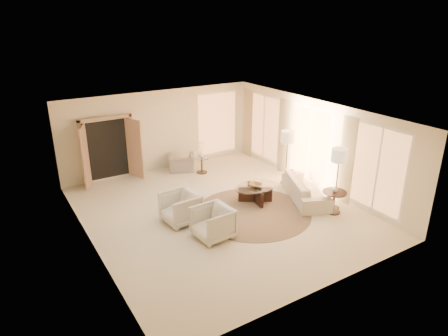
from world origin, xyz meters
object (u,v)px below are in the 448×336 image
end_table (334,198)px  sofa (306,188)px  accent_chair (181,160)px  floor_lamp_far (339,158)px  coffee_table (255,192)px  bowl (256,185)px  end_vase (335,189)px  armchair_left (180,206)px  armchair_right (213,221)px  side_table (202,163)px  side_vase (202,154)px  floor_lamp_near (288,139)px

end_table → sofa: bearing=92.8°
accent_chair → floor_lamp_far: (2.42, -4.96, 1.14)m
sofa → coffee_table: 1.54m
bowl → end_vase: bearing=-49.3°
armchair_left → sofa: bearing=76.3°
end_vase → bowl: bearing=130.7°
end_table → end_vase: size_ratio=4.08×
sofa → armchair_right: size_ratio=2.53×
armchair_right → side_table: (1.85, 3.96, -0.10)m
sofa → armchair_left: (-3.82, 0.66, 0.13)m
coffee_table → side_vase: (-0.23, 2.86, 0.38)m
floor_lamp_far → bowl: size_ratio=5.11×
accent_chair → side_table: bearing=157.3°
floor_lamp_far → end_vase: floor_lamp_far is taller
end_table → bowl: 2.24m
floor_lamp_near → end_vase: bearing=-95.2°
sofa → floor_lamp_far: 1.53m
side_table → end_vase: end_vase is taller
accent_chair → end_vase: size_ratio=5.51×
end_vase → armchair_left: bearing=155.8°
accent_chair → side_vase: size_ratio=3.55×
armchair_left → end_table: (3.88, -1.74, -0.03)m
armchair_left → coffee_table: 2.42m
floor_lamp_near → bowl: floor_lamp_near is taller
armchair_left → bowl: size_ratio=2.61×
sofa → end_vase: (0.05, -1.08, 0.38)m
floor_lamp_near → end_vase: size_ratio=10.84×
bowl → side_vase: size_ratio=1.39×
bowl → end_vase: size_ratio=2.16×
floor_lamp_near → floor_lamp_far: bearing=-90.0°
armchair_right → sofa: bearing=94.2°
armchair_right → floor_lamp_near: bearing=111.1°
armchair_left → accent_chair: 3.77m
armchair_right → end_table: size_ratio=1.34×
sofa → coffee_table: bearing=90.7°
end_table → end_vase: bearing=-90.0°
side_table → bowl: bowl is taller
side_vase → coffee_table: bearing=-85.4°
bowl → armchair_left: bearing=179.1°
end_table → floor_lamp_far: 1.13m
sofa → bowl: 1.55m
side_table → floor_lamp_far: (1.90, -4.40, 1.19)m
coffee_table → floor_lamp_near: 2.15m
sofa → accent_chair: (-2.16, 4.04, 0.06)m
coffee_table → floor_lamp_far: bearing=-42.6°
accent_chair → side_vase: 0.82m
armchair_left → side_vase: size_ratio=3.62×
side_table → end_table: bearing=-69.6°
armchair_right → side_table: size_ratio=1.57×
sofa → side_table: size_ratio=3.98×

